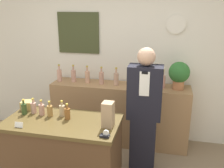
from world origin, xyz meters
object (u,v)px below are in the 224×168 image
shopkeeper (144,113)px  paper_bag (108,114)px  potted_plant (179,74)px  tape_dispenser (105,135)px

shopkeeper → paper_bag: bearing=-117.1°
potted_plant → paper_bag: size_ratio=1.51×
paper_bag → tape_dispenser: 0.25m
tape_dispenser → potted_plant: bearing=64.6°
paper_bag → tape_dispenser: size_ratio=2.93×
tape_dispenser → shopkeeper: bearing=70.8°
shopkeeper → potted_plant: 0.85m
paper_bag → shopkeeper: bearing=62.9°
potted_plant → tape_dispenser: 1.66m
shopkeeper → tape_dispenser: (-0.29, -0.83, 0.11)m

